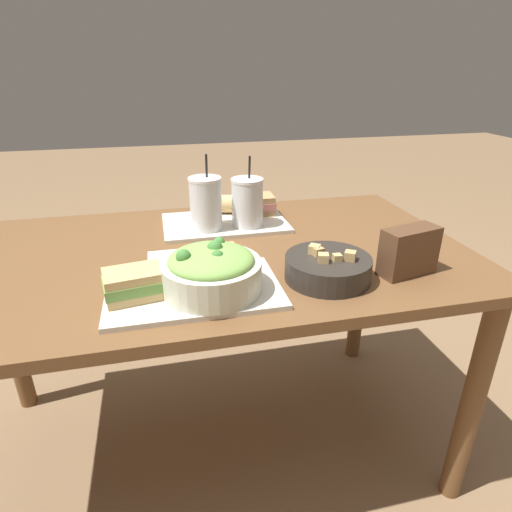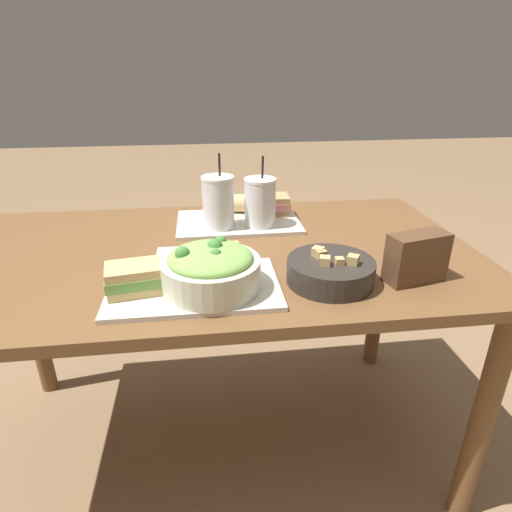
% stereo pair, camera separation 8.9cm
% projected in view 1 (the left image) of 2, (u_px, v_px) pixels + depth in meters
% --- Properties ---
extents(ground_plane, '(12.00, 12.00, 0.00)m').
position_uv_depth(ground_plane, '(215.00, 441.00, 1.50)').
color(ground_plane, '#846647').
extents(dining_table, '(1.48, 0.82, 0.73)m').
position_uv_depth(dining_table, '(206.00, 281.00, 1.24)').
color(dining_table, brown).
rests_on(dining_table, ground_plane).
extents(tray_near, '(0.39, 0.25, 0.01)m').
position_uv_depth(tray_near, '(194.00, 290.00, 0.98)').
color(tray_near, beige).
rests_on(tray_near, dining_table).
extents(tray_far, '(0.39, 0.25, 0.01)m').
position_uv_depth(tray_far, '(225.00, 223.00, 1.39)').
color(tray_far, beige).
rests_on(tray_far, dining_table).
extents(salad_bowl, '(0.23, 0.23, 0.11)m').
position_uv_depth(salad_bowl, '(212.00, 270.00, 0.95)').
color(salad_bowl, beige).
rests_on(salad_bowl, tray_near).
extents(soup_bowl, '(0.21, 0.21, 0.08)m').
position_uv_depth(soup_bowl, '(328.00, 267.00, 1.04)').
color(soup_bowl, '#2D2823').
rests_on(soup_bowl, dining_table).
extents(sandwich_near, '(0.14, 0.11, 0.06)m').
position_uv_depth(sandwich_near, '(134.00, 284.00, 0.93)').
color(sandwich_near, tan).
rests_on(sandwich_near, tray_near).
extents(baguette_near, '(0.14, 0.09, 0.06)m').
position_uv_depth(baguette_near, '(211.00, 257.00, 1.06)').
color(baguette_near, tan).
rests_on(baguette_near, tray_near).
extents(sandwich_far, '(0.12, 0.10, 0.06)m').
position_uv_depth(sandwich_far, '(256.00, 204.00, 1.45)').
color(sandwich_far, tan).
rests_on(sandwich_far, tray_far).
extents(baguette_far, '(0.13, 0.09, 0.06)m').
position_uv_depth(baguette_far, '(222.00, 204.00, 1.46)').
color(baguette_far, tan).
rests_on(baguette_far, tray_far).
extents(drink_cup_dark, '(0.10, 0.10, 0.23)m').
position_uv_depth(drink_cup_dark, '(206.00, 205.00, 1.30)').
color(drink_cup_dark, silver).
rests_on(drink_cup_dark, tray_far).
extents(drink_cup_red, '(0.10, 0.10, 0.22)m').
position_uv_depth(drink_cup_red, '(247.00, 204.00, 1.33)').
color(drink_cup_red, silver).
rests_on(drink_cup_red, tray_far).
extents(chip_bag, '(0.16, 0.09, 0.12)m').
position_uv_depth(chip_bag, '(409.00, 251.00, 1.05)').
color(chip_bag, brown).
rests_on(chip_bag, dining_table).
extents(napkin_folded, '(0.12, 0.08, 0.00)m').
position_uv_depth(napkin_folded, '(170.00, 256.00, 1.17)').
color(napkin_folded, silver).
rests_on(napkin_folded, dining_table).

